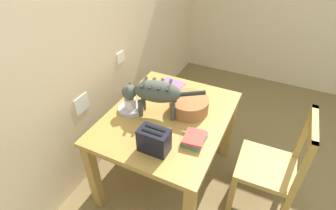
{
  "coord_description": "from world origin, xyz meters",
  "views": [
    {
      "loc": [
        -1.31,
        0.35,
        2.02
      ],
      "look_at": [
        0.13,
        1.04,
        0.82
      ],
      "focal_mm": 28.36,
      "sensor_mm": 36.0,
      "label": 1
    }
  ],
  "objects_px": {
    "saucer_bowl": "(131,109)",
    "book_stack": "(194,139)",
    "magazine": "(169,87)",
    "wicker_basket": "(189,105)",
    "dining_table": "(168,124)",
    "cat": "(154,92)",
    "toaster": "(154,140)",
    "coffee_mug": "(131,103)",
    "wooden_chair_near": "(272,167)"
  },
  "relations": [
    {
      "from": "saucer_bowl",
      "to": "book_stack",
      "type": "distance_m",
      "value": 0.59
    },
    {
      "from": "book_stack",
      "to": "wooden_chair_near",
      "type": "bearing_deg",
      "value": -64.29
    },
    {
      "from": "wicker_basket",
      "to": "wooden_chair_near",
      "type": "bearing_deg",
      "value": -93.49
    },
    {
      "from": "dining_table",
      "to": "wicker_basket",
      "type": "xyz_separation_m",
      "value": [
        0.12,
        -0.12,
        0.15
      ]
    },
    {
      "from": "wooden_chair_near",
      "to": "coffee_mug",
      "type": "bearing_deg",
      "value": 96.08
    },
    {
      "from": "magazine",
      "to": "wicker_basket",
      "type": "bearing_deg",
      "value": -122.24
    },
    {
      "from": "cat",
      "to": "wicker_basket",
      "type": "distance_m",
      "value": 0.3
    },
    {
      "from": "wicker_basket",
      "to": "toaster",
      "type": "height_order",
      "value": "toaster"
    },
    {
      "from": "dining_table",
      "to": "saucer_bowl",
      "type": "bearing_deg",
      "value": 104.45
    },
    {
      "from": "cat",
      "to": "magazine",
      "type": "relative_size",
      "value": 2.37
    },
    {
      "from": "magazine",
      "to": "toaster",
      "type": "bearing_deg",
      "value": -153.29
    },
    {
      "from": "dining_table",
      "to": "magazine",
      "type": "distance_m",
      "value": 0.42
    },
    {
      "from": "book_stack",
      "to": "coffee_mug",
      "type": "bearing_deg",
      "value": 78.99
    },
    {
      "from": "book_stack",
      "to": "wooden_chair_near",
      "type": "height_order",
      "value": "wooden_chair_near"
    },
    {
      "from": "book_stack",
      "to": "wooden_chair_near",
      "type": "relative_size",
      "value": 0.19
    },
    {
      "from": "cat",
      "to": "wicker_basket",
      "type": "height_order",
      "value": "cat"
    },
    {
      "from": "wicker_basket",
      "to": "wooden_chair_near",
      "type": "relative_size",
      "value": 0.33
    },
    {
      "from": "book_stack",
      "to": "magazine",
      "type": "bearing_deg",
      "value": 39.53
    },
    {
      "from": "toaster",
      "to": "wicker_basket",
      "type": "bearing_deg",
      "value": -5.5
    },
    {
      "from": "dining_table",
      "to": "coffee_mug",
      "type": "relative_size",
      "value": 8.26
    },
    {
      "from": "magazine",
      "to": "toaster",
      "type": "height_order",
      "value": "toaster"
    },
    {
      "from": "coffee_mug",
      "to": "wooden_chair_near",
      "type": "height_order",
      "value": "wooden_chair_near"
    },
    {
      "from": "cat",
      "to": "toaster",
      "type": "distance_m",
      "value": 0.4
    },
    {
      "from": "dining_table",
      "to": "book_stack",
      "type": "xyz_separation_m",
      "value": [
        -0.18,
        -0.29,
        0.12
      ]
    },
    {
      "from": "dining_table",
      "to": "wicker_basket",
      "type": "relative_size",
      "value": 3.61
    },
    {
      "from": "toaster",
      "to": "dining_table",
      "type": "bearing_deg",
      "value": 11.75
    },
    {
      "from": "saucer_bowl",
      "to": "coffee_mug",
      "type": "height_order",
      "value": "coffee_mug"
    },
    {
      "from": "coffee_mug",
      "to": "magazine",
      "type": "distance_m",
      "value": 0.46
    },
    {
      "from": "coffee_mug",
      "to": "book_stack",
      "type": "distance_m",
      "value": 0.59
    },
    {
      "from": "dining_table",
      "to": "coffee_mug",
      "type": "height_order",
      "value": "coffee_mug"
    },
    {
      "from": "magazine",
      "to": "toaster",
      "type": "relative_size",
      "value": 1.29
    },
    {
      "from": "toaster",
      "to": "coffee_mug",
      "type": "bearing_deg",
      "value": 50.95
    },
    {
      "from": "saucer_bowl",
      "to": "wicker_basket",
      "type": "relative_size",
      "value": 0.65
    },
    {
      "from": "toaster",
      "to": "wooden_chair_near",
      "type": "relative_size",
      "value": 0.21
    },
    {
      "from": "dining_table",
      "to": "wooden_chair_near",
      "type": "bearing_deg",
      "value": -84.66
    },
    {
      "from": "coffee_mug",
      "to": "wicker_basket",
      "type": "bearing_deg",
      "value": -65.06
    },
    {
      "from": "saucer_bowl",
      "to": "wooden_chair_near",
      "type": "bearing_deg",
      "value": -82.26
    },
    {
      "from": "magazine",
      "to": "wooden_chair_near",
      "type": "bearing_deg",
      "value": -98.1
    },
    {
      "from": "dining_table",
      "to": "wooden_chair_near",
      "type": "relative_size",
      "value": 1.17
    },
    {
      "from": "magazine",
      "to": "wooden_chair_near",
      "type": "distance_m",
      "value": 1.07
    },
    {
      "from": "coffee_mug",
      "to": "wooden_chair_near",
      "type": "relative_size",
      "value": 0.14
    },
    {
      "from": "wooden_chair_near",
      "to": "wicker_basket",
      "type": "bearing_deg",
      "value": 85.02
    },
    {
      "from": "magazine",
      "to": "wicker_basket",
      "type": "xyz_separation_m",
      "value": [
        -0.25,
        -0.29,
        0.06
      ]
    },
    {
      "from": "coffee_mug",
      "to": "toaster",
      "type": "relative_size",
      "value": 0.67
    },
    {
      "from": "cat",
      "to": "book_stack",
      "type": "height_order",
      "value": "cat"
    },
    {
      "from": "magazine",
      "to": "book_stack",
      "type": "distance_m",
      "value": 0.72
    },
    {
      "from": "cat",
      "to": "coffee_mug",
      "type": "bearing_deg",
      "value": 89.06
    },
    {
      "from": "toaster",
      "to": "wooden_chair_near",
      "type": "distance_m",
      "value": 0.94
    },
    {
      "from": "wicker_basket",
      "to": "toaster",
      "type": "relative_size",
      "value": 1.54
    },
    {
      "from": "saucer_bowl",
      "to": "book_stack",
      "type": "relative_size",
      "value": 1.11
    }
  ]
}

